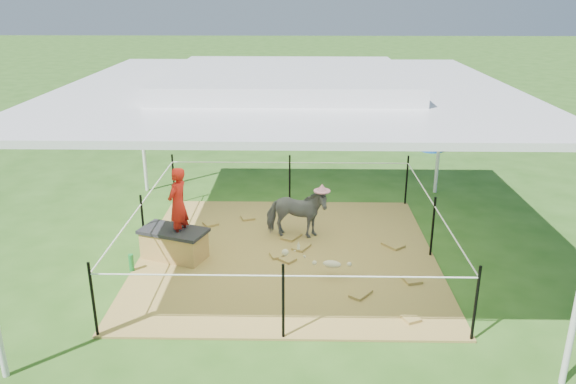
{
  "coord_description": "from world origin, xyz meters",
  "views": [
    {
      "loc": [
        0.17,
        -8.0,
        3.96
      ],
      "look_at": [
        0.0,
        0.6,
        0.85
      ],
      "focal_mm": 35.0,
      "sensor_mm": 36.0,
      "label": 1
    }
  ],
  "objects_px": {
    "foal": "(332,262)",
    "distant_person": "(375,118)",
    "pony": "(296,213)",
    "straw_bale": "(174,245)",
    "trash_barrel": "(433,132)",
    "picnic_table_far": "(487,116)",
    "green_bottle": "(131,263)",
    "picnic_table_near": "(357,117)",
    "woman": "(177,198)"
  },
  "relations": [
    {
      "from": "distant_person",
      "to": "trash_barrel",
      "type": "bearing_deg",
      "value": 130.62
    },
    {
      "from": "pony",
      "to": "picnic_table_near",
      "type": "relative_size",
      "value": 0.53
    },
    {
      "from": "picnic_table_far",
      "to": "distant_person",
      "type": "distance_m",
      "value": 3.84
    },
    {
      "from": "green_bottle",
      "to": "pony",
      "type": "bearing_deg",
      "value": 27.01
    },
    {
      "from": "pony",
      "to": "picnic_table_near",
      "type": "distance_m",
      "value": 7.95
    },
    {
      "from": "picnic_table_near",
      "to": "picnic_table_far",
      "type": "distance_m",
      "value": 3.91
    },
    {
      "from": "straw_bale",
      "to": "green_bottle",
      "type": "height_order",
      "value": "straw_bale"
    },
    {
      "from": "woman",
      "to": "trash_barrel",
      "type": "distance_m",
      "value": 8.31
    },
    {
      "from": "pony",
      "to": "picnic_table_near",
      "type": "xyz_separation_m",
      "value": [
        1.74,
        7.75,
        -0.06
      ]
    },
    {
      "from": "pony",
      "to": "trash_barrel",
      "type": "bearing_deg",
      "value": -26.83
    },
    {
      "from": "woman",
      "to": "picnic_table_near",
      "type": "relative_size",
      "value": 0.59
    },
    {
      "from": "green_bottle",
      "to": "trash_barrel",
      "type": "bearing_deg",
      "value": 49.08
    },
    {
      "from": "picnic_table_far",
      "to": "straw_bale",
      "type": "bearing_deg",
      "value": -123.76
    },
    {
      "from": "pony",
      "to": "trash_barrel",
      "type": "xyz_separation_m",
      "value": [
        3.5,
        5.6,
        0.02
      ]
    },
    {
      "from": "straw_bale",
      "to": "picnic_table_far",
      "type": "bearing_deg",
      "value": 49.36
    },
    {
      "from": "foal",
      "to": "trash_barrel",
      "type": "bearing_deg",
      "value": 80.51
    },
    {
      "from": "foal",
      "to": "trash_barrel",
      "type": "height_order",
      "value": "trash_barrel"
    },
    {
      "from": "picnic_table_near",
      "to": "distant_person",
      "type": "relative_size",
      "value": 1.48
    },
    {
      "from": "woman",
      "to": "picnic_table_far",
      "type": "height_order",
      "value": "woman"
    },
    {
      "from": "picnic_table_near",
      "to": "pony",
      "type": "bearing_deg",
      "value": -123.8
    },
    {
      "from": "straw_bale",
      "to": "foal",
      "type": "xyz_separation_m",
      "value": [
        2.41,
        -0.57,
        0.01
      ]
    },
    {
      "from": "picnic_table_far",
      "to": "picnic_table_near",
      "type": "bearing_deg",
      "value": -169.71
    },
    {
      "from": "picnic_table_far",
      "to": "green_bottle",
      "type": "bearing_deg",
      "value": -124.34
    },
    {
      "from": "distant_person",
      "to": "green_bottle",
      "type": "bearing_deg",
      "value": 43.18
    },
    {
      "from": "foal",
      "to": "distant_person",
      "type": "distance_m",
      "value": 8.03
    },
    {
      "from": "picnic_table_near",
      "to": "green_bottle",
      "type": "bearing_deg",
      "value": -136.02
    },
    {
      "from": "woman",
      "to": "trash_barrel",
      "type": "relative_size",
      "value": 1.19
    },
    {
      "from": "straw_bale",
      "to": "trash_barrel",
      "type": "relative_size",
      "value": 0.99
    },
    {
      "from": "straw_bale",
      "to": "trash_barrel",
      "type": "distance_m",
      "value": 8.36
    },
    {
      "from": "foal",
      "to": "distant_person",
      "type": "height_order",
      "value": "distant_person"
    },
    {
      "from": "green_bottle",
      "to": "pony",
      "type": "xyz_separation_m",
      "value": [
        2.43,
        1.24,
        0.3
      ]
    },
    {
      "from": "picnic_table_far",
      "to": "foal",
      "type": "bearing_deg",
      "value": -111.86
    },
    {
      "from": "straw_bale",
      "to": "woman",
      "type": "distance_m",
      "value": 0.79
    },
    {
      "from": "straw_bale",
      "to": "foal",
      "type": "relative_size",
      "value": 1.17
    },
    {
      "from": "pony",
      "to": "picnic_table_far",
      "type": "xyz_separation_m",
      "value": [
        5.65,
        7.99,
        -0.05
      ]
    },
    {
      "from": "foal",
      "to": "picnic_table_near",
      "type": "bearing_deg",
      "value": 96.03
    },
    {
      "from": "straw_bale",
      "to": "trash_barrel",
      "type": "xyz_separation_m",
      "value": [
        5.38,
        6.39,
        0.24
      ]
    },
    {
      "from": "straw_bale",
      "to": "foal",
      "type": "bearing_deg",
      "value": -13.36
    },
    {
      "from": "green_bottle",
      "to": "foal",
      "type": "relative_size",
      "value": 0.33
    },
    {
      "from": "distant_person",
      "to": "woman",
      "type": "bearing_deg",
      "value": 45.49
    },
    {
      "from": "pony",
      "to": "foal",
      "type": "bearing_deg",
      "value": -153.73
    },
    {
      "from": "distant_person",
      "to": "foal",
      "type": "bearing_deg",
      "value": 62.17
    },
    {
      "from": "trash_barrel",
      "to": "picnic_table_far",
      "type": "height_order",
      "value": "trash_barrel"
    },
    {
      "from": "picnic_table_near",
      "to": "distant_person",
      "type": "bearing_deg",
      "value": -94.7
    },
    {
      "from": "straw_bale",
      "to": "distant_person",
      "type": "height_order",
      "value": "distant_person"
    },
    {
      "from": "pony",
      "to": "foal",
      "type": "distance_m",
      "value": 1.47
    },
    {
      "from": "trash_barrel",
      "to": "distant_person",
      "type": "xyz_separation_m",
      "value": [
        -1.39,
        0.9,
        0.17
      ]
    },
    {
      "from": "straw_bale",
      "to": "woman",
      "type": "height_order",
      "value": "woman"
    },
    {
      "from": "trash_barrel",
      "to": "picnic_table_near",
      "type": "xyz_separation_m",
      "value": [
        -1.76,
        2.15,
        -0.08
      ]
    },
    {
      "from": "trash_barrel",
      "to": "distant_person",
      "type": "bearing_deg",
      "value": 147.05
    }
  ]
}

